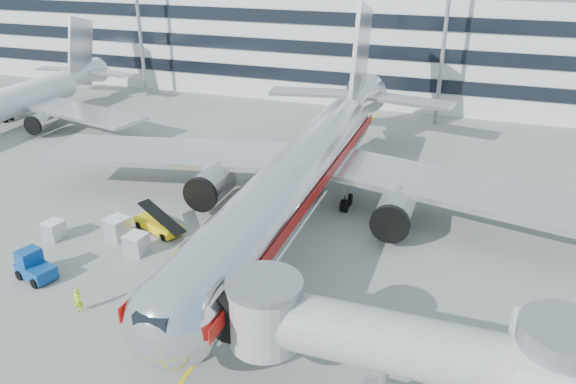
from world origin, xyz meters
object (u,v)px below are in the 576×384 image
(baggage_tug, at_px, (34,267))
(cargo_container_front, at_px, (137,244))
(main_jet, at_px, (305,169))
(belt_loader, at_px, (158,224))
(ramp_worker, at_px, (78,301))
(cargo_container_right, at_px, (54,230))
(cargo_container_left, at_px, (118,228))

(baggage_tug, bearing_deg, cargo_container_front, 47.90)
(main_jet, xyz_separation_m, belt_loader, (-10.29, -6.98, -3.60))
(cargo_container_front, height_order, ramp_worker, ramp_worker)
(main_jet, height_order, baggage_tug, main_jet)
(ramp_worker, bearing_deg, belt_loader, 76.57)
(cargo_container_right, bearing_deg, baggage_tug, -62.54)
(cargo_container_right, height_order, cargo_container_front, cargo_container_front)
(cargo_container_left, bearing_deg, belt_loader, 39.91)
(belt_loader, height_order, cargo_container_right, belt_loader)
(cargo_container_front, bearing_deg, cargo_container_left, 150.36)
(cargo_container_left, distance_m, cargo_container_front, 3.20)
(main_jet, height_order, ramp_worker, main_jet)
(belt_loader, distance_m, baggage_tug, 10.00)
(cargo_container_left, relative_size, cargo_container_front, 1.24)
(belt_loader, height_order, cargo_container_front, belt_loader)
(main_jet, relative_size, cargo_container_front, 31.64)
(cargo_container_right, relative_size, ramp_worker, 0.92)
(ramp_worker, bearing_deg, cargo_container_right, 119.08)
(belt_loader, relative_size, cargo_container_left, 2.38)
(cargo_container_front, bearing_deg, cargo_container_right, -178.37)
(belt_loader, distance_m, ramp_worker, 11.27)
(main_jet, distance_m, cargo_container_front, 14.91)
(main_jet, xyz_separation_m, cargo_container_right, (-17.43, -10.80, -3.49))
(cargo_container_left, distance_m, cargo_container_right, 5.05)
(belt_loader, relative_size, cargo_container_right, 2.99)
(main_jet, distance_m, ramp_worker, 20.69)
(baggage_tug, bearing_deg, cargo_container_left, 73.52)
(baggage_tug, bearing_deg, main_jet, 47.18)
(baggage_tug, height_order, cargo_container_left, baggage_tug)
(cargo_container_left, distance_m, ramp_worker, 9.83)
(baggage_tug, distance_m, cargo_container_right, 5.79)
(baggage_tug, bearing_deg, belt_loader, 63.48)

